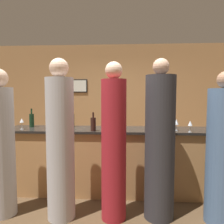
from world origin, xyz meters
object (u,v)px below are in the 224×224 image
object	(u,v)px
guest_0	(114,146)
wine_bottle_0	(32,120)
bartender	(114,126)
wine_bottle_1	(93,124)
guest_2	(160,145)
ice_bucket	(58,121)
guest_4	(60,144)
guest_3	(223,154)
guest_1	(1,148)
wine_bottle_2	(72,120)

from	to	relation	value
guest_0	wine_bottle_0	distance (m)	1.63
bartender	wine_bottle_0	xyz separation A→B (m)	(-1.30, -0.66, 0.19)
bartender	wine_bottle_1	world-z (taller)	bartender
guest_2	ice_bucket	distance (m)	1.66
guest_4	wine_bottle_1	size ratio (longest dim) A/B	7.20
guest_2	guest_3	bearing A→B (deg)	-5.05
guest_4	wine_bottle_1	world-z (taller)	guest_4
guest_1	wine_bottle_1	size ratio (longest dim) A/B	6.77
wine_bottle_1	wine_bottle_2	xyz separation A→B (m)	(-0.41, 0.41, 0.01)
guest_1	guest_3	distance (m)	2.68
guest_2	ice_bucket	size ratio (longest dim) A/B	9.40
guest_3	wine_bottle_1	bearing A→B (deg)	162.43
guest_3	guest_4	xyz separation A→B (m)	(-1.92, -0.01, 0.09)
wine_bottle_0	wine_bottle_2	distance (m)	0.65
wine_bottle_2	ice_bucket	xyz separation A→B (m)	(-0.18, -0.13, -0.01)
guest_3	wine_bottle_2	xyz separation A→B (m)	(-2.01, 0.92, 0.29)
guest_4	guest_0	bearing A→B (deg)	1.86
guest_2	wine_bottle_1	distance (m)	1.00
bartender	wine_bottle_2	xyz separation A→B (m)	(-0.66, -0.59, 0.19)
guest_0	guest_1	size ratio (longest dim) A/B	1.04
guest_3	ice_bucket	size ratio (longest dim) A/B	8.62
bartender	guest_0	xyz separation A→B (m)	(0.08, -1.51, -0.02)
guest_1	wine_bottle_1	bearing A→B (deg)	24.79
guest_2	wine_bottle_1	size ratio (longest dim) A/B	7.19
guest_0	wine_bottle_2	world-z (taller)	guest_0
wine_bottle_0	guest_4	bearing A→B (deg)	-49.75
guest_3	wine_bottle_0	distance (m)	2.80
guest_3	guest_1	bearing A→B (deg)	179.87
guest_3	guest_4	distance (m)	1.93
wine_bottle_1	wine_bottle_2	world-z (taller)	wine_bottle_2
ice_bucket	wine_bottle_0	bearing A→B (deg)	172.60
guest_0	ice_bucket	world-z (taller)	guest_0
guest_0	guest_3	world-z (taller)	guest_0
guest_1	guest_4	xyz separation A→B (m)	(0.76, -0.02, 0.05)
bartender	guest_3	world-z (taller)	bartender
guest_0	guest_4	world-z (taller)	guest_4
ice_bucket	guest_0	bearing A→B (deg)	-40.49
wine_bottle_2	guest_4	bearing A→B (deg)	-84.66
bartender	guest_1	bearing A→B (deg)	48.65
guest_3	bartender	bearing A→B (deg)	131.86
guest_2	guest_1	bearing A→B (deg)	-178.32
guest_0	guest_4	size ratio (longest dim) A/B	0.98
guest_0	guest_1	xyz separation A→B (m)	(-1.41, -0.00, -0.04)
wine_bottle_1	guest_2	bearing A→B (deg)	-26.75
guest_1	guest_4	world-z (taller)	guest_4
guest_1	guest_3	bearing A→B (deg)	-0.13
bartender	guest_3	bearing A→B (deg)	131.86
bartender	guest_2	size ratio (longest dim) A/B	1.00
guest_0	guest_2	size ratio (longest dim) A/B	0.98
guest_0	wine_bottle_0	bearing A→B (deg)	148.54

